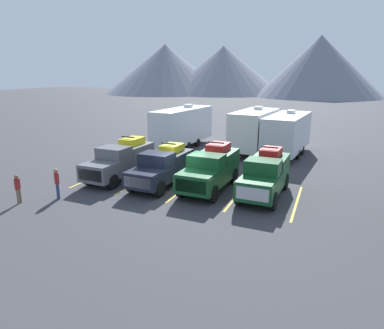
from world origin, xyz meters
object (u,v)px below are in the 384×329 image
object	(u,v)px
pickup_truck_a	(121,160)
camper_trailer_b	(254,129)
pickup_truck_b	(163,166)
camper_trailer_c	(287,132)
camper_trailer_a	(182,125)
person_a	(57,182)
pickup_truck_d	(265,174)
person_b	(18,187)
pickup_truck_c	(211,168)

from	to	relation	value
pickup_truck_a	camper_trailer_b	xyz separation A→B (m)	(6.48, 10.53, 0.85)
pickup_truck_b	camper_trailer_c	world-z (taller)	camper_trailer_c
camper_trailer_a	person_a	world-z (taller)	camper_trailer_a
camper_trailer_a	camper_trailer_b	world-z (taller)	camper_trailer_b
camper_trailer_c	person_a	world-z (taller)	camper_trailer_c
camper_trailer_a	camper_trailer_b	xyz separation A→B (m)	(6.60, 0.32, 0.01)
pickup_truck_a	camper_trailer_b	world-z (taller)	camper_trailer_b
camper_trailer_c	person_a	xyz separation A→B (m)	(-10.22, -15.33, -0.96)
pickup_truck_b	person_a	distance (m)	6.14
pickup_truck_d	camper_trailer_b	bearing A→B (deg)	105.82
camper_trailer_c	person_b	bearing A→B (deg)	-125.04
pickup_truck_b	pickup_truck_d	distance (m)	6.25
person_a	person_b	bearing A→B (deg)	-137.85
pickup_truck_c	person_a	size ratio (longest dim) A/B	3.15
pickup_truck_b	camper_trailer_a	distance (m)	11.01
camper_trailer_b	person_b	world-z (taller)	camper_trailer_b
camper_trailer_a	pickup_truck_d	bearing A→B (deg)	-46.47
pickup_truck_b	person_a	world-z (taller)	pickup_truck_b
pickup_truck_a	pickup_truck_c	xyz separation A→B (m)	(6.21, 0.07, 0.05)
camper_trailer_a	camper_trailer_b	distance (m)	6.61
pickup_truck_d	person_a	world-z (taller)	pickup_truck_d
pickup_truck_d	camper_trailer_b	distance (m)	10.80
pickup_truck_a	camper_trailer_c	bearing A→B (deg)	48.93
pickup_truck_b	pickup_truck_d	bearing A→B (deg)	3.95
camper_trailer_a	pickup_truck_a	bearing A→B (deg)	-89.33
camper_trailer_c	person_b	size ratio (longest dim) A/B	5.38
pickup_truck_d	pickup_truck_b	bearing A→B (deg)	-176.05
pickup_truck_c	camper_trailer_a	xyz separation A→B (m)	(-6.33, 10.14, 0.79)
pickup_truck_b	pickup_truck_c	size ratio (longest dim) A/B	1.00
pickup_truck_b	person_a	size ratio (longest dim) A/B	3.16
camper_trailer_a	camper_trailer_c	size ratio (longest dim) A/B	1.06
pickup_truck_a	pickup_truck_c	bearing A→B (deg)	0.62
pickup_truck_a	person_a	xyz separation A→B (m)	(-1.00, -4.75, -0.22)
person_a	camper_trailer_a	bearing A→B (deg)	86.63
camper_trailer_b	camper_trailer_c	size ratio (longest dim) A/B	0.90
camper_trailer_b	person_b	size ratio (longest dim) A/B	4.84
pickup_truck_d	camper_trailer_c	world-z (taller)	camper_trailer_c
camper_trailer_b	person_a	size ratio (longest dim) A/B	4.44
pickup_truck_b	camper_trailer_b	distance (m)	11.32
camper_trailer_b	pickup_truck_b	bearing A→B (deg)	-107.02
pickup_truck_c	camper_trailer_b	bearing A→B (deg)	88.55
person_a	pickup_truck_d	bearing A→B (deg)	25.31
pickup_truck_a	pickup_truck_d	distance (m)	9.41
camper_trailer_a	person_b	world-z (taller)	camper_trailer_a
pickup_truck_d	camper_trailer_a	xyz separation A→B (m)	(-9.53, 10.03, 0.82)
camper_trailer_a	pickup_truck_b	bearing A→B (deg)	-72.52
pickup_truck_b	person_b	distance (m)	8.08
camper_trailer_a	person_a	xyz separation A→B (m)	(-0.88, -14.96, -1.06)
pickup_truck_d	person_b	xyz separation A→B (m)	(-11.85, -6.23, -0.32)
pickup_truck_a	camper_trailer_a	world-z (taller)	camper_trailer_a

